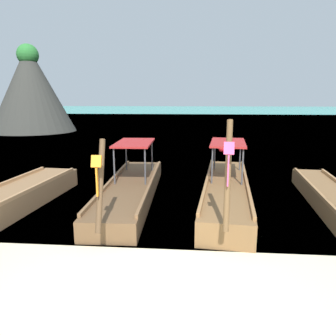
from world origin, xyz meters
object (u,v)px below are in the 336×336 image
(longtail_boat_pink_ribbon, at_px, (226,190))
(karst_rock, at_px, (29,91))
(longtail_boat_green_ribbon, at_px, (332,200))
(mooring_buoy_near, at_px, (222,149))
(longtail_boat_blue_ribbon, at_px, (2,205))
(longtail_boat_orange_ribbon, at_px, (131,189))

(longtail_boat_pink_ribbon, distance_m, karst_rock, 26.59)
(longtail_boat_green_ribbon, relative_size, karst_rock, 0.84)
(longtail_boat_pink_ribbon, relative_size, mooring_buoy_near, 16.18)
(karst_rock, xyz_separation_m, mooring_buoy_near, (17.49, -11.03, -3.65))
(longtail_boat_pink_ribbon, bearing_deg, longtail_boat_blue_ribbon, -163.82)
(longtail_boat_blue_ribbon, height_order, longtail_boat_green_ribbon, longtail_boat_blue_ribbon)
(longtail_boat_blue_ribbon, distance_m, longtail_boat_orange_ribbon, 3.74)
(longtail_boat_blue_ribbon, distance_m, karst_rock, 24.74)
(mooring_buoy_near, bearing_deg, longtail_boat_orange_ribbon, -111.84)
(longtail_boat_green_ribbon, relative_size, mooring_buoy_near, 15.08)
(mooring_buoy_near, bearing_deg, longtail_boat_blue_ribbon, -122.06)
(longtail_boat_orange_ribbon, bearing_deg, mooring_buoy_near, 68.16)
(karst_rock, relative_size, mooring_buoy_near, 18.04)
(longtail_boat_green_ribbon, distance_m, karst_rock, 28.95)
(longtail_boat_blue_ribbon, bearing_deg, longtail_boat_orange_ribbon, 29.91)
(longtail_boat_orange_ribbon, height_order, longtail_boat_pink_ribbon, longtail_boat_pink_ribbon)
(karst_rock, bearing_deg, longtail_boat_blue_ribbon, -64.42)
(longtail_boat_orange_ribbon, xyz_separation_m, longtail_boat_pink_ribbon, (3.04, -0.04, 0.04))
(longtail_boat_orange_ribbon, xyz_separation_m, mooring_buoy_near, (3.68, 9.19, -0.09))
(longtail_boat_orange_ribbon, height_order, longtail_boat_green_ribbon, longtail_boat_green_ribbon)
(longtail_boat_green_ribbon, distance_m, mooring_buoy_near, 9.99)
(longtail_boat_pink_ribbon, xyz_separation_m, karst_rock, (-16.85, 20.26, 3.52))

